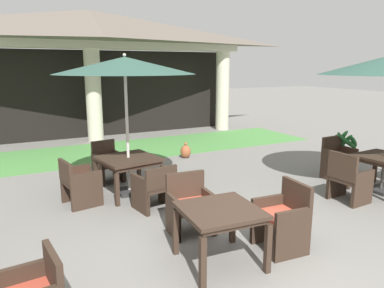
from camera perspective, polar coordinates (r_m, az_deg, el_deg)
ground_plane at (r=5.03m, az=8.77°, el=-16.98°), size 60.00×60.00×0.00m
background_pavilion at (r=12.36m, az=-15.64°, el=15.17°), size 10.95×2.61×4.11m
lawn_strip at (r=10.83m, az=-12.63°, el=-1.14°), size 12.75×2.70×0.01m
patio_table_near_foreground at (r=8.02m, az=27.72°, el=-2.31°), size 0.98×0.98×0.73m
patio_chair_near_foreground_west at (r=7.22m, az=23.18°, el=-5.10°), size 0.57×0.63×0.93m
patio_chair_near_foreground_north at (r=8.63m, az=21.74°, el=-2.22°), size 0.63×0.54×0.91m
patio_table_mid_right at (r=4.59m, az=4.35°, el=-11.07°), size 0.99×0.99×0.73m
patio_chair_mid_right_north at (r=5.46m, az=-0.32°, el=-9.66°), size 0.66×0.54×0.88m
patio_chair_mid_right_east at (r=5.14m, az=13.91°, el=-11.26°), size 0.60×0.64×0.92m
patio_table_far_back at (r=7.11m, az=-9.87°, el=-2.78°), size 1.17×1.17×0.72m
patio_umbrella_far_back at (r=6.88m, az=-10.42°, el=11.76°), size 2.58×2.58×2.65m
patio_chair_far_back_west at (r=6.81m, az=-17.15°, el=-5.78°), size 0.66×0.68×0.83m
patio_chair_far_back_north at (r=8.03m, az=-12.98°, el=-2.97°), size 0.62×0.63×0.86m
patio_chair_far_back_south at (r=6.36m, az=-5.78°, el=-6.74°), size 0.69×0.65×0.79m
potted_palm_right_edge at (r=9.15m, az=22.32°, el=-2.15°), size 0.68×0.66×0.99m
terracotta_urn at (r=9.83m, az=-1.00°, el=-1.15°), size 0.28×0.28×0.43m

